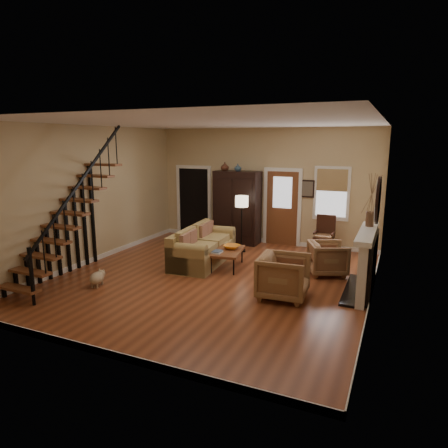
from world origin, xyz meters
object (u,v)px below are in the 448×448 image
at_px(armoire, 237,207).
at_px(sofa, 203,246).
at_px(floor_lamp, 242,224).
at_px(coffee_table, 227,259).
at_px(armchair_right, 328,258).
at_px(side_chair, 324,235).
at_px(armchair_left, 284,277).

distance_m(armoire, sofa, 2.25).
bearing_deg(armoire, floor_lamp, -60.96).
bearing_deg(coffee_table, sofa, 168.19).
bearing_deg(armoire, coffee_table, -73.43).
relative_size(coffee_table, armchair_right, 1.38).
bearing_deg(sofa, armoire, 84.69).
xyz_separation_m(coffee_table, floor_lamp, (-0.22, 1.47, 0.54)).
relative_size(sofa, side_chair, 2.18).
bearing_deg(armchair_right, armchair_left, 139.17).
height_order(coffee_table, armchair_left, armchair_left).
bearing_deg(sofa, side_chair, 32.52).
bearing_deg(armchair_left, sofa, 56.10).
distance_m(armchair_left, side_chair, 3.36).
bearing_deg(armoire, armchair_left, -56.03).
relative_size(coffee_table, floor_lamp, 0.74).
bearing_deg(armchair_right, coffee_table, 78.49).
distance_m(sofa, coffee_table, 0.75).
distance_m(armoire, armchair_left, 4.33).
distance_m(sofa, armchair_left, 2.79).
xyz_separation_m(coffee_table, side_chair, (1.86, 2.10, 0.30)).
distance_m(armchair_left, armchair_right, 1.81).
bearing_deg(floor_lamp, coffee_table, -81.46).
relative_size(armoire, side_chair, 2.06).
height_order(sofa, armchair_left, armchair_left).
xyz_separation_m(floor_lamp, side_chair, (2.08, 0.64, -0.25)).
bearing_deg(sofa, floor_lamp, 64.99).
xyz_separation_m(armchair_right, floor_lamp, (-2.46, 0.98, 0.39)).
relative_size(armchair_left, side_chair, 0.90).
distance_m(armchair_left, floor_lamp, 3.35).
bearing_deg(sofa, armchair_left, -34.82).
height_order(armchair_right, side_chair, side_chair).
height_order(armchair_right, floor_lamp, floor_lamp).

